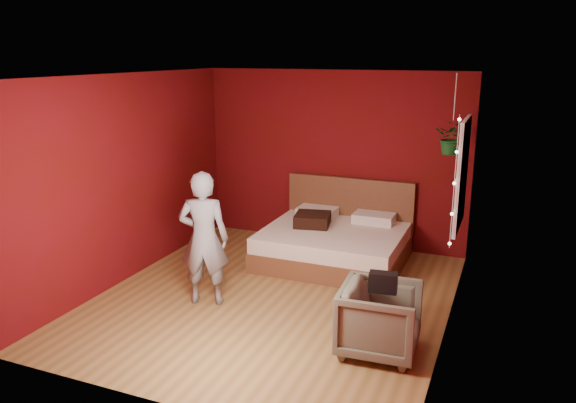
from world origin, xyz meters
The scene contains 10 objects.
floor centered at (0.00, 0.00, 0.00)m, with size 4.50×4.50×0.00m, color olive.
room_walls centered at (0.00, 0.00, 1.68)m, with size 4.04×4.54×2.62m.
window centered at (1.97, 0.90, 1.50)m, with size 0.05×0.97×1.27m.
fairy_lights centered at (1.94, 0.38, 1.50)m, with size 0.04×0.04×1.45m.
bed centered at (0.30, 1.48, 0.27)m, with size 1.91×1.62×1.05m.
person centered at (-0.69, -0.39, 0.79)m, with size 0.57×0.38×1.57m, color slate.
armchair centered at (1.45, -0.73, 0.35)m, with size 0.74×0.76×0.69m, color #696852.
handbag centered at (1.49, -0.85, 0.78)m, with size 0.26×0.13×0.19m, color black.
throw_pillow centered at (-0.04, 1.48, 0.56)m, with size 0.47×0.47×0.17m, color black.
hanging_plant centered at (1.76, 1.53, 1.82)m, with size 0.44×0.40×0.99m.
Camera 1 is at (2.50, -5.65, 2.85)m, focal length 35.00 mm.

